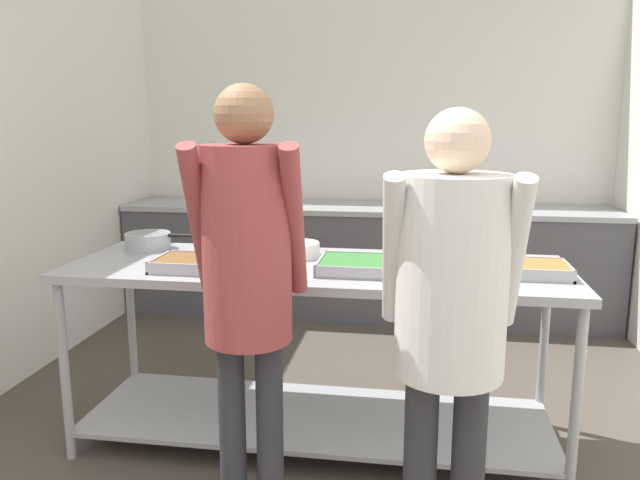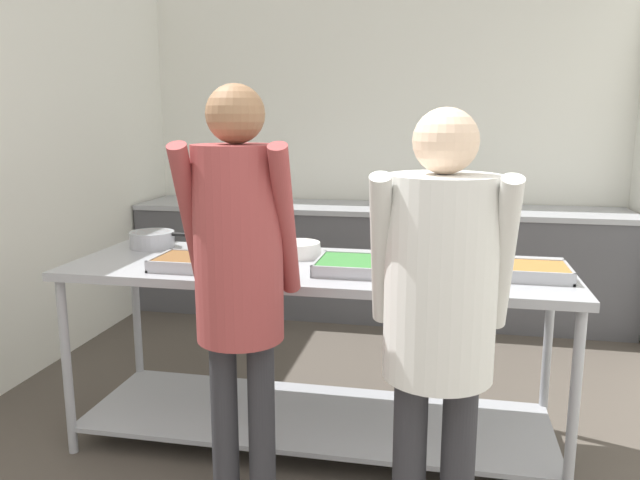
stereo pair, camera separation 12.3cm
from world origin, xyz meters
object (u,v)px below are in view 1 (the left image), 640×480
guest_serving_right (451,299)px  serving_tray_greens (521,269)px  broccoli_bowl (438,249)px  guest_serving_left (247,264)px  serving_tray_roast (204,264)px  water_bottle (446,189)px  serving_tray_vegetables (362,266)px  plate_stack (298,249)px  sauce_pan (148,240)px

guest_serving_right → serving_tray_greens: bearing=65.6°
broccoli_bowl → guest_serving_left: guest_serving_left is taller
serving_tray_roast → guest_serving_left: guest_serving_left is taller
water_bottle → serving_tray_greens: bearing=-83.5°
serving_tray_vegetables → broccoli_bowl: 0.48m
guest_serving_left → guest_serving_right: bearing=-7.7°
broccoli_bowl → water_bottle: 1.91m
plate_stack → water_bottle: (0.80, 1.99, 0.09)m
sauce_pan → serving_tray_greens: (1.86, -0.26, -0.02)m
guest_serving_left → guest_serving_right: size_ratio=1.05×
sauce_pan → broccoli_bowl: (1.51, 0.03, -0.00)m
plate_stack → broccoli_bowl: bearing=6.9°
serving_tray_vegetables → broccoli_bowl: (0.35, 0.34, 0.02)m
serving_tray_greens → serving_tray_vegetables: bearing=-176.0°
sauce_pan → guest_serving_right: 1.83m
serving_tray_vegetables → serving_tray_greens: same height
guest_serving_right → serving_tray_roast: bearing=150.1°
plate_stack → serving_tray_greens: 1.07m
plate_stack → serving_tray_greens: plate_stack is taller
serving_tray_vegetables → serving_tray_greens: 0.71m
serving_tray_greens → sauce_pan: bearing=172.1°
plate_stack → broccoli_bowl: (0.69, 0.08, 0.01)m
plate_stack → broccoli_bowl: broccoli_bowl is taller
broccoli_bowl → serving_tray_greens: bearing=-39.0°
sauce_pan → serving_tray_roast: 0.59m
water_bottle → guest_serving_right: bearing=-91.8°
guest_serving_left → sauce_pan: bearing=131.1°
plate_stack → serving_tray_greens: size_ratio=0.56×
serving_tray_vegetables → water_bottle: (0.45, 2.24, 0.10)m
serving_tray_vegetables → broccoli_bowl: size_ratio=1.66×
guest_serving_right → guest_serving_left: bearing=172.3°
broccoli_bowl → water_bottle: bearing=86.8°
sauce_pan → guest_serving_left: guest_serving_left is taller
serving_tray_vegetables → serving_tray_roast: bearing=-173.4°
serving_tray_vegetables → guest_serving_right: (0.36, -0.70, 0.07)m
sauce_pan → broccoli_bowl: 1.51m
plate_stack → water_bottle: 2.15m
broccoli_bowl → guest_serving_left: (-0.71, -0.94, 0.12)m
serving_tray_roast → serving_tray_vegetables: 0.72m
guest_serving_right → water_bottle: size_ratio=5.48×
broccoli_bowl → water_bottle: size_ratio=0.79×
guest_serving_left → guest_serving_right: (0.72, -0.10, -0.07)m
serving_tray_roast → serving_tray_vegetables: (0.72, 0.08, 0.00)m
serving_tray_roast → serving_tray_vegetables: same height
serving_tray_vegetables → guest_serving_right: 0.79m
serving_tray_roast → guest_serving_right: bearing=-29.9°
serving_tray_vegetables → water_bottle: water_bottle is taller
plate_stack → sauce_pan: bearing=176.1°
plate_stack → serving_tray_vegetables: 0.43m
broccoli_bowl → sauce_pan: bearing=-178.9°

